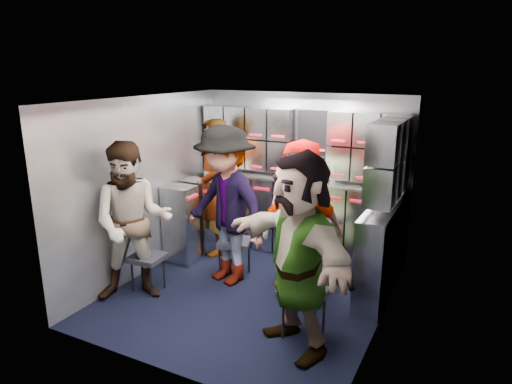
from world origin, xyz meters
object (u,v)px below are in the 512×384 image
at_px(jump_seat_center, 305,243).
at_px(attendant_arc_e, 298,253).
at_px(jump_seat_near_right, 304,294).
at_px(attendant_arc_a, 133,223).
at_px(attendant_arc_b, 226,206).
at_px(jump_seat_mid_left, 234,244).
at_px(attendant_standing, 213,188).
at_px(attendant_arc_c, 300,214).
at_px(jump_seat_mid_right, 305,262).
at_px(jump_seat_near_left, 147,259).
at_px(attendant_arc_d, 300,234).

xyz_separation_m(jump_seat_center, attendant_arc_e, (0.43, -1.33, 0.45)).
relative_size(jump_seat_near_right, attendant_arc_a, 0.28).
bearing_deg(attendant_arc_a, jump_seat_center, 7.43).
bearing_deg(jump_seat_near_right, attendant_arc_b, 151.36).
distance_m(attendant_arc_b, attendant_arc_e, 1.48).
xyz_separation_m(jump_seat_mid_left, attendant_standing, (-0.58, 0.49, 0.51)).
bearing_deg(attendant_arc_a, attendant_arc_c, 3.13).
relative_size(jump_seat_mid_left, attendant_arc_c, 0.28).
bearing_deg(jump_seat_mid_right, jump_seat_mid_left, 172.46).
bearing_deg(jump_seat_center, attendant_arc_a, -138.49).
height_order(jump_seat_mid_left, attendant_standing, attendant_standing).
relative_size(jump_seat_center, attendant_arc_e, 0.28).
height_order(jump_seat_mid_left, attendant_arc_b, attendant_arc_b).
bearing_deg(jump_seat_near_right, jump_seat_center, 110.67).
relative_size(jump_seat_mid_right, attendant_standing, 0.27).
bearing_deg(jump_seat_center, attendant_arc_c, -90.00).
distance_m(attendant_arc_b, attendant_arc_c, 0.84).
relative_size(jump_seat_near_left, attendant_arc_d, 0.27).
distance_m(jump_seat_near_right, attendant_arc_b, 1.46).
xyz_separation_m(jump_seat_mid_left, jump_seat_center, (0.78, 0.30, 0.05)).
relative_size(jump_seat_mid_right, jump_seat_near_right, 1.01).
distance_m(jump_seat_center, jump_seat_mid_right, 0.46).
xyz_separation_m(jump_seat_mid_right, attendant_arc_e, (0.27, -0.90, 0.50)).
distance_m(jump_seat_center, attendant_arc_b, 1.03).
bearing_deg(attendant_arc_c, jump_seat_mid_left, -169.97).
bearing_deg(jump_seat_near_right, attendant_arc_c, 114.11).
bearing_deg(attendant_arc_b, attendant_arc_a, -112.04).
xyz_separation_m(jump_seat_mid_left, jump_seat_mid_right, (0.95, -0.13, 0.01)).
bearing_deg(attendant_arc_a, jump_seat_near_right, -30.30).
bearing_deg(jump_seat_near_left, jump_seat_center, 37.22).
relative_size(jump_seat_near_right, attendant_standing, 0.27).
distance_m(jump_seat_mid_left, attendant_arc_e, 1.66).
height_order(jump_seat_mid_right, attendant_arc_e, attendant_arc_e).
height_order(attendant_arc_a, attendant_arc_c, attendant_arc_a).
distance_m(jump_seat_center, attendant_arc_e, 1.47).
bearing_deg(jump_seat_near_left, attendant_arc_d, 16.70).
xyz_separation_m(attendant_standing, attendant_arc_a, (-0.07, -1.45, -0.04)).
height_order(attendant_arc_c, attendant_arc_d, attendant_arc_c).
bearing_deg(attendant_standing, attendant_arc_d, 19.86).
distance_m(attendant_standing, attendant_arc_e, 2.34).
distance_m(jump_seat_near_left, jump_seat_center, 1.80).
bearing_deg(attendant_standing, jump_seat_near_left, -45.98).
relative_size(attendant_standing, attendant_arc_a, 1.05).
relative_size(jump_seat_mid_right, attendant_arc_e, 0.27).
bearing_deg(jump_seat_center, attendant_standing, 172.34).
xyz_separation_m(jump_seat_near_right, attendant_arc_c, (-0.43, 0.97, 0.41)).
distance_m(jump_seat_near_left, jump_seat_mid_right, 1.73).
xyz_separation_m(jump_seat_mid_right, attendant_arc_b, (-0.95, -0.05, 0.52)).
bearing_deg(attendant_standing, jump_seat_mid_left, 7.34).
bearing_deg(attendant_arc_d, attendant_arc_b, 136.79).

